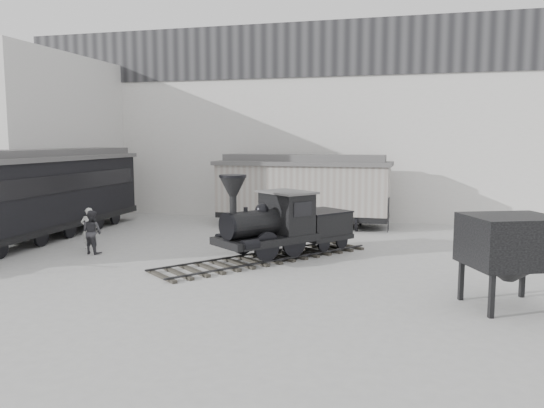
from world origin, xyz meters
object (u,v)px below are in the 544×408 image
(visitor_a, at_px, (89,228))
(visitor_b, at_px, (92,232))
(passenger_coach, at_px, (40,194))
(locomotive, at_px, (280,227))
(boxcar, at_px, (303,189))
(coal_hopper, at_px, (510,248))

(visitor_a, distance_m, visitor_b, 1.07)
(passenger_coach, bearing_deg, locomotive, -6.58)
(passenger_coach, distance_m, visitor_b, 4.79)
(locomotive, distance_m, boxcar, 7.83)
(locomotive, height_order, passenger_coach, passenger_coach)
(boxcar, height_order, visitor_a, boxcar)
(passenger_coach, distance_m, visitor_a, 3.87)
(boxcar, bearing_deg, visitor_a, -131.86)
(boxcar, distance_m, visitor_b, 11.27)
(passenger_coach, relative_size, coal_hopper, 5.01)
(locomotive, height_order, visitor_a, locomotive)
(visitor_b, bearing_deg, coal_hopper, 179.62)
(visitor_a, bearing_deg, passenger_coach, -60.58)
(visitor_b, bearing_deg, passenger_coach, -16.32)
(boxcar, bearing_deg, locomotive, -84.32)
(boxcar, height_order, passenger_coach, passenger_coach)
(visitor_a, bearing_deg, coal_hopper, 126.63)
(visitor_b, bearing_deg, locomotive, -159.19)
(locomotive, distance_m, coal_hopper, 8.66)
(locomotive, height_order, boxcar, boxcar)
(coal_hopper, bearing_deg, visitor_b, 145.00)
(locomotive, relative_size, coal_hopper, 2.93)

